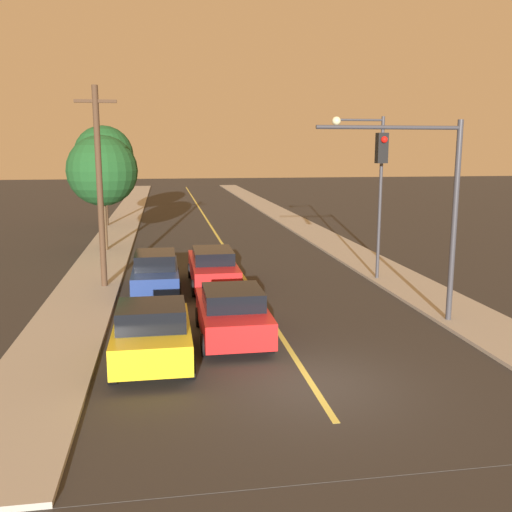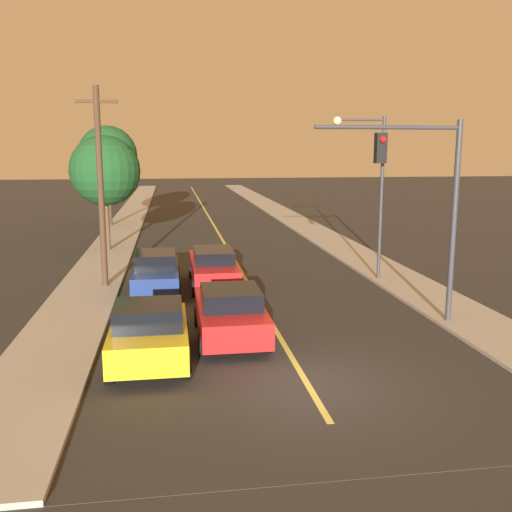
# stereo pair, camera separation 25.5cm
# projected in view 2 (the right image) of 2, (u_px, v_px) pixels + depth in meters

# --- Properties ---
(ground_plane) EXTENTS (200.00, 200.00, 0.00)m
(ground_plane) POSITION_uv_depth(u_px,v_px,m) (308.00, 385.00, 13.64)
(ground_plane) COLOR #2D2B28
(road_surface) EXTENTS (10.50, 80.00, 0.01)m
(road_surface) POSITION_uv_depth(u_px,v_px,m) (208.00, 215.00, 48.63)
(road_surface) COLOR #2D2B28
(road_surface) RESTS_ON ground
(sidewalk_left) EXTENTS (2.50, 80.00, 0.12)m
(sidewalk_left) POSITION_uv_depth(u_px,v_px,m) (130.00, 216.00, 47.67)
(sidewalk_left) COLOR #9E998E
(sidewalk_left) RESTS_ON ground
(sidewalk_right) EXTENTS (2.50, 80.00, 0.12)m
(sidewalk_right) POSITION_uv_depth(u_px,v_px,m) (283.00, 214.00, 49.57)
(sidewalk_right) COLOR #9E998E
(sidewalk_right) RESTS_ON ground
(car_near_lane_front) EXTENTS (2.03, 4.30, 1.57)m
(car_near_lane_front) POSITION_uv_depth(u_px,v_px,m) (230.00, 313.00, 16.87)
(car_near_lane_front) COLOR red
(car_near_lane_front) RESTS_ON ground
(car_near_lane_second) EXTENTS (1.89, 5.18, 1.58)m
(car_near_lane_second) POSITION_uv_depth(u_px,v_px,m) (213.00, 267.00, 23.39)
(car_near_lane_second) COLOR red
(car_near_lane_second) RESTS_ON ground
(car_outer_lane_front) EXTENTS (2.08, 3.85, 1.64)m
(car_outer_lane_front) POSITION_uv_depth(u_px,v_px,m) (149.00, 333.00, 14.90)
(car_outer_lane_front) COLOR gold
(car_outer_lane_front) RESTS_ON ground
(car_outer_lane_second) EXTENTS (1.87, 4.66, 1.63)m
(car_outer_lane_second) POSITION_uv_depth(u_px,v_px,m) (156.00, 272.00, 22.43)
(car_outer_lane_second) COLOR navy
(car_outer_lane_second) RESTS_ON ground
(traffic_signal_mast) EXTENTS (4.64, 0.42, 6.34)m
(traffic_signal_mast) POSITION_uv_depth(u_px,v_px,m) (425.00, 188.00, 17.52)
(traffic_signal_mast) COLOR #333338
(traffic_signal_mast) RESTS_ON ground
(streetlamp_right) EXTENTS (2.24, 0.36, 6.77)m
(streetlamp_right) POSITION_uv_depth(u_px,v_px,m) (369.00, 175.00, 23.58)
(streetlamp_right) COLOR #333338
(streetlamp_right) RESTS_ON ground
(utility_pole_left) EXTENTS (1.60, 0.24, 7.86)m
(utility_pole_left) POSITION_uv_depth(u_px,v_px,m) (100.00, 184.00, 22.44)
(utility_pole_left) COLOR #422D1E
(utility_pole_left) RESTS_ON ground
(tree_left_near) EXTENTS (3.78, 3.78, 6.21)m
(tree_left_near) POSITION_uv_depth(u_px,v_px,m) (105.00, 171.00, 30.67)
(tree_left_near) COLOR #4C3823
(tree_left_near) RESTS_ON ground
(tree_left_far) EXTENTS (4.18, 4.18, 7.12)m
(tree_left_far) POSITION_uv_depth(u_px,v_px,m) (108.00, 155.00, 40.65)
(tree_left_far) COLOR #3D2B1C
(tree_left_far) RESTS_ON ground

